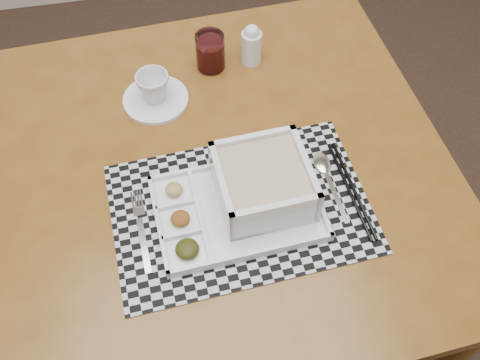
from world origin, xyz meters
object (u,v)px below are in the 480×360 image
juice_glass (210,53)px  cup (154,87)px  dining_table (224,183)px  creamer_bottle (252,45)px  serving_tray (255,190)px

juice_glass → cup: bearing=-148.3°
dining_table → creamer_bottle: bearing=67.5°
juice_glass → creamer_bottle: (0.10, 0.00, 0.01)m
serving_tray → juice_glass: 0.40m
juice_glass → serving_tray: bearing=-86.4°
creamer_bottle → juice_glass: bearing=-179.8°
serving_tray → dining_table: bearing=114.4°
serving_tray → juice_glass: serving_tray is taller
dining_table → serving_tray: 0.16m
serving_tray → juice_glass: size_ratio=3.61×
dining_table → cup: bearing=120.3°
dining_table → juice_glass: bearing=85.6°
serving_tray → cup: size_ratio=4.47×
dining_table → serving_tray: (0.05, -0.10, 0.11)m
cup → creamer_bottle: 0.26m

